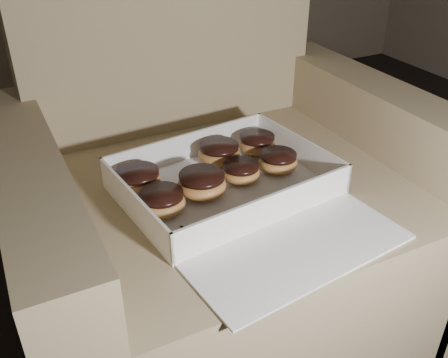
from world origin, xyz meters
name	(u,v)px	position (x,y,z in m)	size (l,w,h in m)	color
armchair	(220,213)	(0.02, 0.68, 0.31)	(0.94, 0.79, 0.98)	#94845E
bakery_box	(237,194)	(0.00, 0.54, 0.45)	(0.47, 0.53, 0.07)	white
donut_a	(241,172)	(0.03, 0.60, 0.47)	(0.08, 0.08, 0.04)	#C17A43
donut_b	(278,161)	(0.13, 0.60, 0.47)	(0.09, 0.09, 0.04)	#C17A43
donut_c	(202,184)	(-0.07, 0.58, 0.47)	(0.10, 0.10, 0.05)	#C17A43
donut_d	(219,153)	(0.02, 0.69, 0.47)	(0.10, 0.10, 0.05)	#C17A43
donut_e	(162,202)	(-0.16, 0.56, 0.47)	(0.09, 0.09, 0.05)	#C17A43
donut_f	(257,143)	(0.13, 0.69, 0.47)	(0.09, 0.09, 0.04)	#C17A43
donut_g	(138,180)	(-0.18, 0.66, 0.47)	(0.09, 0.09, 0.05)	#C17A43
crumb_a	(252,211)	(0.00, 0.48, 0.45)	(0.01, 0.01, 0.00)	black
crumb_b	(182,227)	(-0.15, 0.50, 0.45)	(0.01, 0.01, 0.00)	black
crumb_c	(214,218)	(-0.08, 0.49, 0.45)	(0.01, 0.01, 0.00)	black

